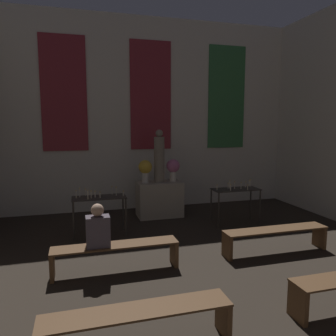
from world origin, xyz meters
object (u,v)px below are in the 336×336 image
Objects in this scene: altar at (159,199)px; pew_back_right at (276,235)px; statue at (159,158)px; person_seated at (98,228)px; pew_third_left at (138,320)px; candle_rack_right at (236,194)px; flower_vase_left at (145,168)px; pew_back_left at (116,252)px; flower_vase_right at (173,167)px; candle_rack_left at (99,202)px.

altar is 3.22m from pew_back_right.
person_seated is (-1.71, -2.88, -0.75)m from statue.
pew_third_left is 1.95m from person_seated.
candle_rack_right is 0.56× the size of pew_third_left.
person_seated reaches higher than pew_third_left.
candle_rack_right is at bearing -29.16° from flower_vase_left.
candle_rack_right is at bearing 28.89° from person_seated.
person_seated is (-0.27, 0.00, 0.41)m from pew_back_left.
flower_vase_right reaches higher than person_seated.
flower_vase_left is 3.52m from pew_back_right.
altar is 1.01× the size of candle_rack_left.
flower_vase_right is at bearing 0.00° from flower_vase_left.
altar is 1.97× the size of flower_vase_left.
pew_third_left is at bearing -129.12° from candle_rack_right.
flower_vase_right is at bearing 29.18° from candle_rack_left.
statue is 2.05m from candle_rack_left.
candle_rack_right reaches higher than candle_rack_left.
altar is 1.65× the size of person_seated.
flower_vase_left is 1.00× the size of flower_vase_right.
person_seated is (-0.27, 1.89, 0.41)m from pew_third_left.
statue reaches higher than pew_back_left.
candle_rack_right is (1.57, -1.07, 0.27)m from altar.
candle_rack_left is at bearing -179.99° from candle_rack_right.
pew_back_left is 1.00× the size of pew_back_right.
candle_rack_left is at bearing -138.35° from flower_vase_left.
pew_third_left is 1.89m from pew_back_left.
candle_rack_right is 1.85m from pew_back_right.
candle_rack_right is at bearing -34.43° from altar.
flower_vase_right is 3.58m from person_seated.
candle_rack_right is (3.13, 0.00, -0.00)m from candle_rack_left.
pew_third_left is (-3.01, -3.70, -0.38)m from candle_rack_right.
altar is 3.22m from pew_back_left.
candle_rack_right is 4.78m from pew_third_left.
candle_rack_left is at bearing -150.82° from flower_vase_right.
pew_back_left is at bearing -86.04° from candle_rack_left.
candle_rack_left is at bearing -145.54° from statue.
flower_vase_right is at bearing -0.00° from altar.
candle_rack_left is 1.85m from pew_back_left.
candle_rack_right reaches higher than pew_back_left.
person_seated is (-2.07, -2.88, -0.50)m from flower_vase_right.
statue is 1.19× the size of candle_rack_right.
flower_vase_left is 0.29× the size of pew_back_left.
pew_third_left is (-1.44, -4.77, -0.11)m from altar.
flower_vase_right is 5.18m from pew_third_left.
person_seated is at bearing 180.00° from pew_back_left.
altar is 0.56× the size of pew_back_left.
pew_back_left is at bearing 180.00° from pew_back_right.
pew_back_left is 0.49m from person_seated.
pew_back_right is (1.80, -2.88, -0.91)m from flower_vase_left.
person_seated reaches higher than pew_back_left.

